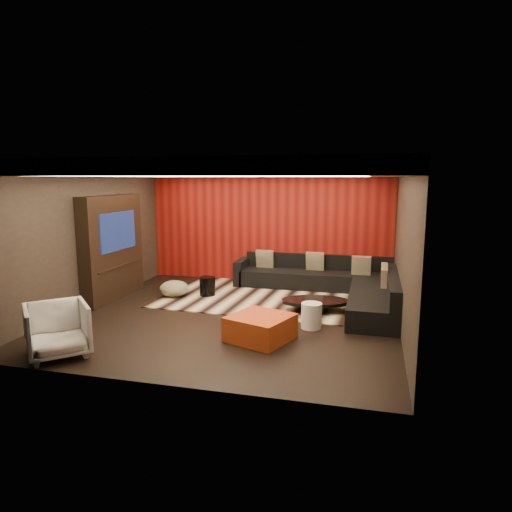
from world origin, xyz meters
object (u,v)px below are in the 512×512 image
(white_side_table, at_px, (311,316))
(armchair, at_px, (57,330))
(coffee_table, at_px, (315,305))
(orange_ottoman, at_px, (260,328))
(sectional_sofa, at_px, (334,285))
(drum_stool, at_px, (207,286))

(white_side_table, height_order, armchair, armchair)
(coffee_table, height_order, white_side_table, white_side_table)
(coffee_table, relative_size, orange_ottoman, 1.46)
(orange_ottoman, xyz_separation_m, armchair, (-2.68, -1.38, 0.19))
(orange_ottoman, distance_m, armchair, 3.03)
(white_side_table, height_order, sectional_sofa, sectional_sofa)
(drum_stool, bearing_deg, armchair, -103.72)
(armchair, xyz_separation_m, sectional_sofa, (3.61, 4.36, -0.13))
(sectional_sofa, bearing_deg, coffee_table, -102.24)
(orange_ottoman, bearing_deg, coffee_table, 69.49)
(coffee_table, height_order, armchair, armchair)
(orange_ottoman, bearing_deg, sectional_sofa, 72.79)
(white_side_table, distance_m, orange_ottoman, 1.05)
(drum_stool, distance_m, sectional_sofa, 2.77)
(orange_ottoman, relative_size, sectional_sofa, 0.24)
(white_side_table, bearing_deg, sectional_sofa, 84.70)
(orange_ottoman, bearing_deg, armchair, -152.70)
(white_side_table, bearing_deg, drum_stool, 147.47)
(sectional_sofa, bearing_deg, armchair, -129.56)
(coffee_table, xyz_separation_m, sectional_sofa, (0.27, 1.22, 0.13))
(coffee_table, height_order, drum_stool, drum_stool)
(white_side_table, bearing_deg, coffee_table, 93.44)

